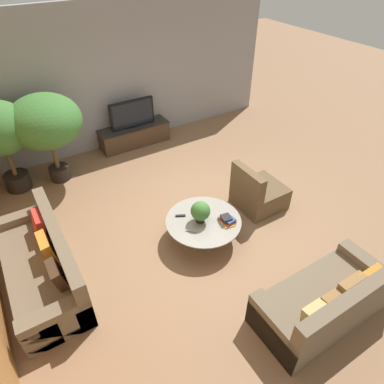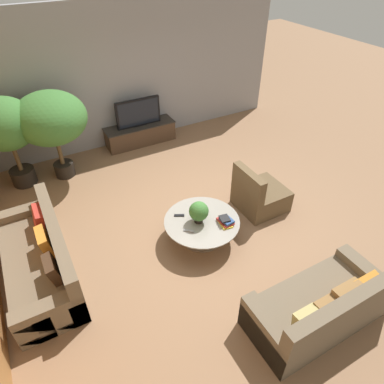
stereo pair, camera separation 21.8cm
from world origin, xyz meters
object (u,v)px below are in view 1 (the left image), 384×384
(potted_palm_corner, at_px, (45,123))
(potted_plant_tabletop, at_px, (200,211))
(couch_by_wall, at_px, (43,266))
(television, at_px, (132,114))
(coffee_table, at_px, (203,225))
(armchair_wicker, at_px, (258,193))
(media_console, at_px, (134,135))
(couch_near_entry, at_px, (327,302))

(potted_palm_corner, xyz_separation_m, potted_plant_tabletop, (1.48, -2.89, -0.65))
(couch_by_wall, bearing_deg, potted_palm_corner, 161.24)
(television, relative_size, potted_palm_corner, 0.58)
(coffee_table, height_order, couch_by_wall, couch_by_wall)
(armchair_wicker, xyz_separation_m, potted_palm_corner, (-2.81, 2.72, 0.96))
(media_console, distance_m, couch_near_entry, 5.40)
(media_console, relative_size, potted_plant_tabletop, 4.42)
(television, height_order, coffee_table, television)
(media_console, distance_m, television, 0.52)
(couch_by_wall, bearing_deg, media_console, 137.50)
(potted_palm_corner, height_order, potted_plant_tabletop, potted_palm_corner)
(couch_by_wall, bearing_deg, television, 137.49)
(coffee_table, distance_m, couch_near_entry, 2.07)
(armchair_wicker, distance_m, potted_plant_tabletop, 1.38)
(coffee_table, xyz_separation_m, potted_palm_corner, (-1.54, 2.90, 0.96))
(couch_near_entry, bearing_deg, coffee_table, -74.56)
(media_console, distance_m, potted_palm_corner, 2.16)
(couch_by_wall, height_order, potted_palm_corner, potted_palm_corner)
(armchair_wicker, bearing_deg, couch_near_entry, 161.70)
(potted_palm_corner, relative_size, potted_plant_tabletop, 4.79)
(couch_by_wall, xyz_separation_m, couch_near_entry, (2.91, -2.47, 0.00))
(media_console, relative_size, armchair_wicker, 1.87)
(media_console, bearing_deg, potted_palm_corner, -165.10)
(couch_by_wall, bearing_deg, potted_plant_tabletop, 78.70)
(media_console, distance_m, couch_by_wall, 3.96)
(couch_near_entry, relative_size, armchair_wicker, 2.09)
(television, distance_m, potted_plant_tabletop, 3.41)
(media_console, xyz_separation_m, armchair_wicker, (0.95, -3.21, 0.04))
(coffee_table, distance_m, armchair_wicker, 1.29)
(couch_by_wall, relative_size, couch_near_entry, 1.20)
(couch_by_wall, height_order, armchair_wicker, armchair_wicker)
(armchair_wicker, bearing_deg, television, 16.57)
(television, relative_size, couch_by_wall, 0.47)
(television, relative_size, coffee_table, 0.85)
(couch_near_entry, bearing_deg, television, -87.51)
(coffee_table, relative_size, couch_by_wall, 0.55)
(coffee_table, bearing_deg, couch_by_wall, 168.78)
(television, bearing_deg, couch_by_wall, -132.51)
(couch_near_entry, xyz_separation_m, potted_plant_tabletop, (-0.61, 2.01, 0.29))
(potted_plant_tabletop, bearing_deg, armchair_wicker, 7.41)
(couch_near_entry, relative_size, potted_plant_tabletop, 4.94)
(television, height_order, potted_palm_corner, potted_palm_corner)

